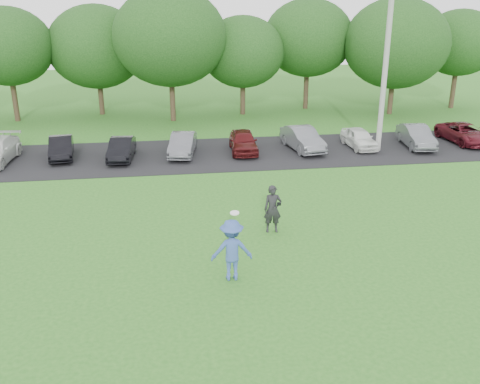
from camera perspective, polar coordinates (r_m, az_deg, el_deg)
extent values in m
plane|color=#25651C|center=(16.89, 1.71, -8.24)|extent=(100.00, 100.00, 0.00)
cube|color=black|center=(28.88, -2.69, 4.08)|extent=(32.00, 6.50, 0.03)
cylinder|color=#9A9A95|center=(29.56, 15.30, 13.29)|extent=(0.28, 0.28, 9.63)
imported|color=#37529C|center=(15.94, -0.89, -6.20)|extent=(1.25, 0.74, 1.91)
cylinder|color=white|center=(15.42, -0.58, -2.25)|extent=(0.27, 0.27, 0.07)
imported|color=black|center=(19.13, 3.51, -1.83)|extent=(0.66, 0.46, 1.75)
cube|color=black|center=(18.91, 4.17, -1.28)|extent=(0.15, 0.11, 0.10)
imported|color=black|center=(29.48, -18.54, 4.51)|extent=(1.57, 3.44, 1.09)
imported|color=black|center=(28.44, -12.53, 4.52)|extent=(1.38, 3.36, 1.08)
imported|color=#54565B|center=(28.66, -6.14, 5.08)|extent=(1.75, 3.62, 1.15)
imported|color=#4A1011|center=(29.02, 0.35, 5.43)|extent=(1.58, 3.55, 1.19)
imported|color=slate|center=(29.65, 6.69, 5.67)|extent=(1.86, 3.91, 1.24)
imported|color=silver|center=(30.64, 12.59, 5.64)|extent=(1.42, 3.22, 1.08)
imported|color=#575A5E|center=(31.65, 18.28, 5.66)|extent=(1.65, 3.72, 1.19)
imported|color=#53121B|center=(33.56, 22.82, 5.80)|extent=(2.07, 4.03, 1.09)
cylinder|color=#38281C|center=(39.47, -22.86, 8.93)|extent=(0.36, 0.36, 2.70)
ellipsoid|color=#214C19|center=(39.02, -23.59, 14.06)|extent=(5.94, 5.94, 5.05)
cylinder|color=#38281C|center=(39.87, -14.59, 9.59)|extent=(0.36, 0.36, 2.20)
ellipsoid|color=#214C19|center=(39.40, -15.06, 14.74)|extent=(6.68, 6.68, 5.68)
cylinder|color=#38281C|center=(36.83, -7.21, 9.63)|extent=(0.36, 0.36, 2.70)
ellipsoid|color=#214C19|center=(36.31, -7.50, 16.05)|extent=(7.42, 7.42, 6.31)
cylinder|color=#38281C|center=(38.66, 0.29, 9.91)|extent=(0.36, 0.36, 2.20)
ellipsoid|color=#214C19|center=(38.21, 0.30, 14.73)|extent=(5.76, 5.76, 4.90)
cylinder|color=#38281C|center=(40.98, 7.05, 10.71)|extent=(0.36, 0.36, 2.70)
ellipsoid|color=#214C19|center=(40.53, 7.29, 15.99)|extent=(6.50, 6.50, 5.53)
cylinder|color=#38281C|center=(40.24, 15.77, 9.57)|extent=(0.36, 0.36, 2.20)
ellipsoid|color=#214C19|center=(39.76, 16.31, 14.97)|extent=(7.24, 7.24, 6.15)
cylinder|color=#38281C|center=(43.89, 21.78, 10.07)|extent=(0.36, 0.36, 2.70)
ellipsoid|color=#214C19|center=(43.50, 22.38, 14.52)|extent=(5.58, 5.58, 4.74)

